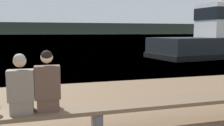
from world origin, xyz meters
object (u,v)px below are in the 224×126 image
object	(u,v)px
person_left	(21,87)
tugboat_red	(218,40)
bench_main	(97,111)
person_right	(48,85)

from	to	relation	value
person_left	tugboat_red	distance (m)	16.50
bench_main	person_right	size ratio (longest dim) A/B	7.96
person_left	tugboat_red	bearing A→B (deg)	41.27
person_left	person_right	world-z (taller)	person_right
person_left	person_right	xyz separation A→B (m)	(0.40, -0.00, 0.02)
tugboat_red	person_right	bearing A→B (deg)	123.91
bench_main	person_right	bearing A→B (deg)	-179.98
bench_main	tugboat_red	bearing A→B (deg)	44.18
bench_main	tugboat_red	size ratio (longest dim) A/B	0.76
tugboat_red	person_left	bearing A→B (deg)	122.97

